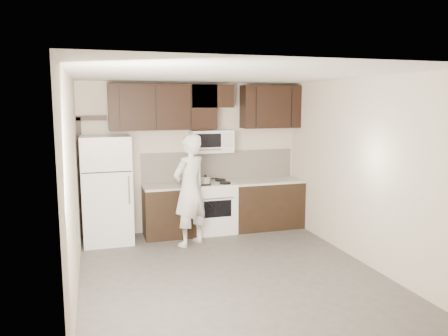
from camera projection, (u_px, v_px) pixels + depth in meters
name	position (u px, v px, depth m)	size (l,w,h in m)	color
floor	(230.00, 272.00, 6.06)	(4.50, 4.50, 0.00)	#4D4A48
back_wall	(193.00, 157.00, 7.99)	(4.00, 4.00, 0.00)	beige
ceiling	(230.00, 74.00, 5.66)	(4.50, 4.50, 0.00)	white
counter_run	(229.00, 206.00, 8.00)	(2.95, 0.64, 0.91)	black
stove	(213.00, 207.00, 7.91)	(0.76, 0.66, 0.94)	white
backsplash	(219.00, 165.00, 8.15)	(2.90, 0.02, 0.54)	silver
upper_cabinets	(206.00, 106.00, 7.75)	(3.48, 0.35, 0.78)	black
microwave	(211.00, 141.00, 7.85)	(0.76, 0.42, 0.40)	white
refrigerator	(107.00, 190.00, 7.27)	(0.80, 0.76, 1.80)	white
door_trim	(83.00, 167.00, 7.42)	(0.50, 0.08, 2.12)	black
saucepan	(205.00, 181.00, 7.65)	(0.33, 0.19, 0.18)	silver
baking_tray	(197.00, 184.00, 7.67)	(0.40, 0.30, 0.02)	black
pizza	(197.00, 183.00, 7.66)	(0.27, 0.27, 0.02)	#CCB089
person	(190.00, 190.00, 7.13)	(0.67, 0.44, 1.85)	white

